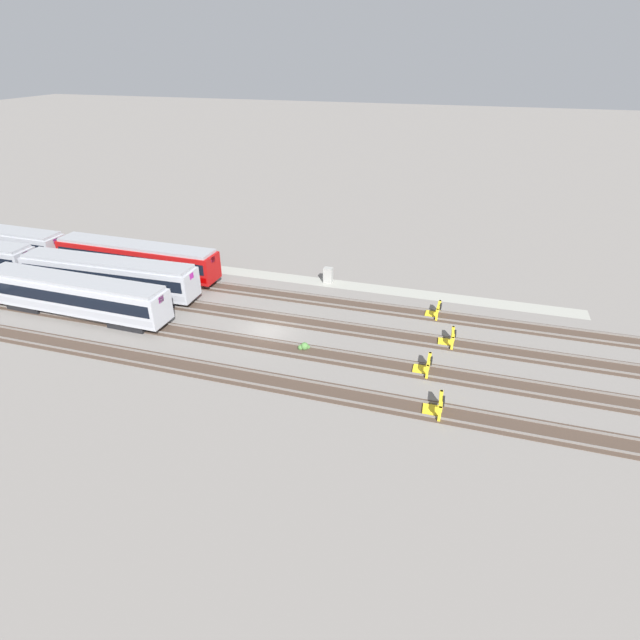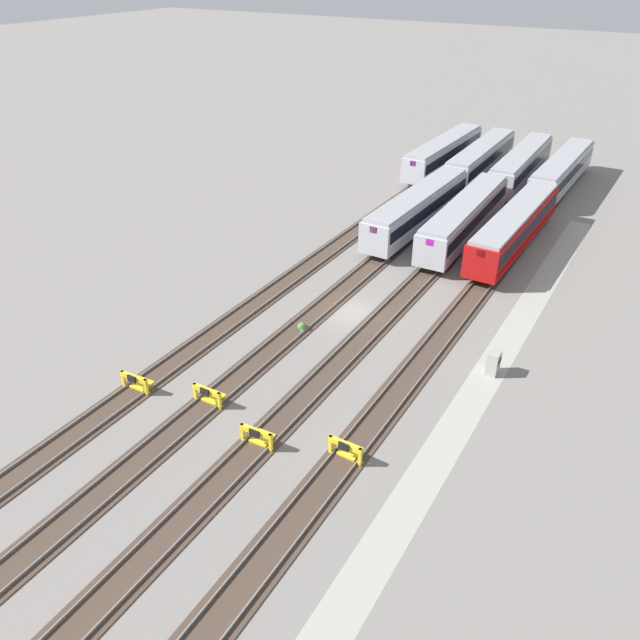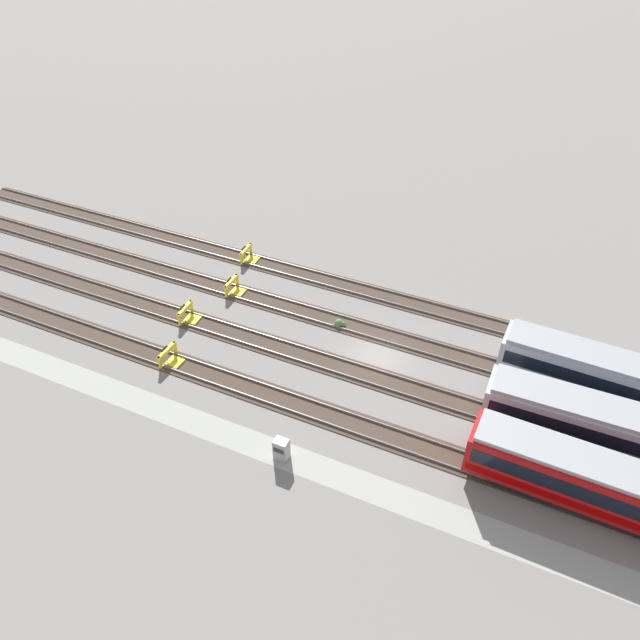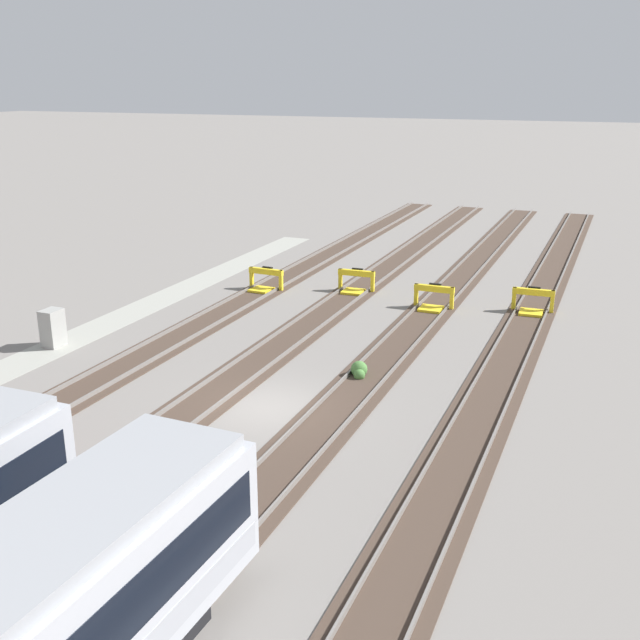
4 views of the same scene
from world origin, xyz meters
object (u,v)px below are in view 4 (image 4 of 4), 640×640
at_px(bumper_stop_near_inner_track, 355,283).
at_px(bumper_stop_far_inner_track, 532,303).
at_px(electrical_cabinet, 53,328).
at_px(weed_clump, 359,371).
at_px(bumper_stop_nearest_track, 264,281).
at_px(bumper_stop_middle_track, 433,299).

relative_size(bumper_stop_near_inner_track, bumper_stop_far_inner_track, 1.00).
height_order(bumper_stop_near_inner_track, bumper_stop_far_inner_track, same).
distance_m(electrical_cabinet, weed_clump, 13.26).
bearing_deg(electrical_cabinet, bumper_stop_near_inner_track, 145.18).
height_order(bumper_stop_nearest_track, weed_clump, bumper_stop_nearest_track).
bearing_deg(bumper_stop_middle_track, bumper_stop_nearest_track, -89.56).
height_order(bumper_stop_middle_track, electrical_cabinet, electrical_cabinet).
xyz_separation_m(bumper_stop_nearest_track, bumper_stop_middle_track, (-0.07, 9.22, 0.00)).
relative_size(bumper_stop_near_inner_track, weed_clump, 2.18).
distance_m(bumper_stop_nearest_track, weed_clump, 13.04).
relative_size(bumper_stop_far_inner_track, weed_clump, 2.18).
height_order(bumper_stop_nearest_track, bumper_stop_near_inner_track, same).
height_order(bumper_stop_near_inner_track, weed_clump, bumper_stop_near_inner_track).
xyz_separation_m(bumper_stop_far_inner_track, electrical_cabinet, (12.61, -18.14, 0.29)).
xyz_separation_m(electrical_cabinet, weed_clump, (-1.71, 13.14, -0.56)).
distance_m(bumper_stop_far_inner_track, weed_clump, 11.99).
bearing_deg(electrical_cabinet, bumper_stop_far_inner_track, 124.82).
bearing_deg(bumper_stop_middle_track, weed_clump, -2.27).
bearing_deg(bumper_stop_near_inner_track, electrical_cabinet, -34.82).
distance_m(bumper_stop_nearest_track, bumper_stop_far_inner_track, 13.89).
xyz_separation_m(bumper_stop_near_inner_track, electrical_cabinet, (12.84, -8.93, 0.29)).
distance_m(bumper_stop_middle_track, bumper_stop_far_inner_track, 4.78).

